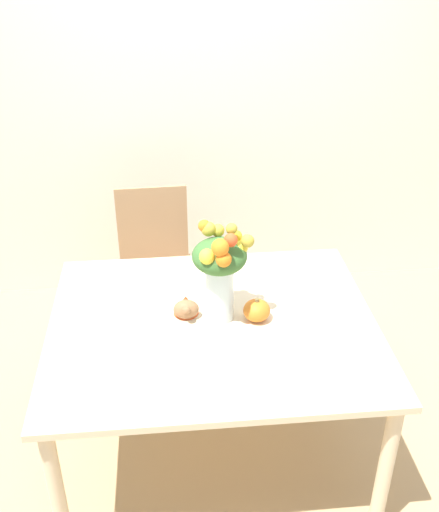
{
  "coord_description": "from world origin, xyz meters",
  "views": [
    {
      "loc": [
        -0.17,
        -2.03,
        2.23
      ],
      "look_at": [
        0.03,
        0.04,
        1.03
      ],
      "focal_mm": 42.0,
      "sensor_mm": 36.0,
      "label": 1
    }
  ],
  "objects": [
    {
      "name": "wall_back",
      "position": [
        0.0,
        1.5,
        1.35
      ],
      "size": [
        8.0,
        0.06,
        2.7
      ],
      "color": "silver",
      "rests_on": "ground_plane"
    },
    {
      "name": "turkey_figurine",
      "position": [
        -0.11,
        0.06,
        0.77
      ],
      "size": [
        0.11,
        0.14,
        0.09
      ],
      "color": "#936642",
      "rests_on": "dining_table"
    },
    {
      "name": "flower_vase",
      "position": [
        0.03,
        0.03,
        0.97
      ],
      "size": [
        0.25,
        0.26,
        0.45
      ],
      "color": "silver",
      "rests_on": "dining_table"
    },
    {
      "name": "dining_chair_near_window",
      "position": [
        -0.25,
        0.9,
        0.48
      ],
      "size": [
        0.43,
        0.43,
        0.91
      ],
      "rotation": [
        0.0,
        0.0,
        0.04
      ],
      "color": "#9E7A56",
      "rests_on": "ground_plane"
    },
    {
      "name": "pumpkin",
      "position": [
        0.19,
        0.01,
        0.77
      ],
      "size": [
        0.11,
        0.11,
        0.1
      ],
      "color": "orange",
      "rests_on": "dining_table"
    },
    {
      "name": "ground_plane",
      "position": [
        0.0,
        0.0,
        0.0
      ],
      "size": [
        12.0,
        12.0,
        0.0
      ],
      "primitive_type": "plane",
      "color": "tan"
    },
    {
      "name": "dining_table",
      "position": [
        0.0,
        0.0,
        0.65
      ],
      "size": [
        1.37,
        1.13,
        0.73
      ],
      "color": "beige",
      "rests_on": "ground_plane"
    }
  ]
}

